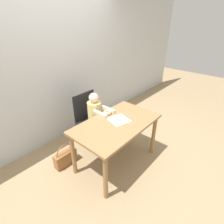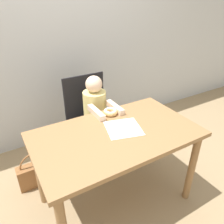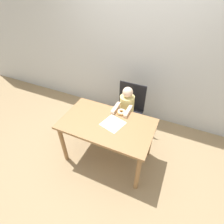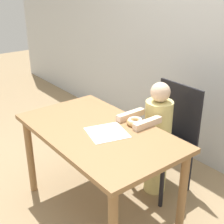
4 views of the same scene
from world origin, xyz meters
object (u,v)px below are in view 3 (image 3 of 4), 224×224
at_px(chair, 129,110).
at_px(child_figure, 126,114).
at_px(donut, 121,112).
at_px(handbag, 93,119).

xyz_separation_m(chair, child_figure, (0.00, -0.13, 0.02)).
xyz_separation_m(child_figure, donut, (0.02, -0.27, 0.25)).
height_order(chair, child_figure, child_figure).
xyz_separation_m(child_figure, handbag, (-0.65, 0.01, -0.38)).
height_order(chair, handbag, chair).
bearing_deg(handbag, chair, 10.06).
bearing_deg(handbag, donut, -22.96).
distance_m(child_figure, donut, 0.36).
height_order(chair, donut, chair).
relative_size(child_figure, handbag, 2.68).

